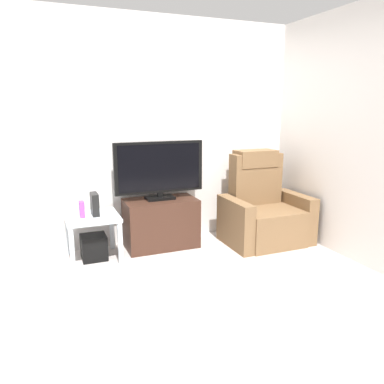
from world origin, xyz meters
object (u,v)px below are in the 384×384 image
(subwoofer_box, at_px, (94,247))
(book_upright, at_px, (82,209))
(television, at_px, (159,169))
(recliner_armchair, at_px, (263,211))
(tv_stand, at_px, (161,223))
(side_table, at_px, (92,223))
(game_console, at_px, (95,204))

(subwoofer_box, relative_size, book_upright, 1.59)
(television, xyz_separation_m, subwoofer_box, (-0.78, -0.11, -0.78))
(television, height_order, subwoofer_box, television)
(television, relative_size, recliner_armchair, 0.95)
(subwoofer_box, distance_m, book_upright, 0.45)
(tv_stand, xyz_separation_m, side_table, (-0.78, -0.09, 0.12))
(television, bearing_deg, book_upright, -171.69)
(television, distance_m, book_upright, 0.95)
(book_upright, bearing_deg, recliner_armchair, -4.27)
(side_table, distance_m, subwoofer_box, 0.27)
(recliner_armchair, height_order, subwoofer_box, recliner_armchair)
(television, distance_m, side_table, 0.94)
(side_table, height_order, game_console, game_console)
(subwoofer_box, bearing_deg, recliner_armchair, -5.05)
(television, xyz_separation_m, game_console, (-0.74, -0.10, -0.31))
(tv_stand, relative_size, side_table, 1.51)
(television, xyz_separation_m, side_table, (-0.78, -0.11, -0.51))
(tv_stand, bearing_deg, game_console, -173.89)
(tv_stand, distance_m, book_upright, 0.93)
(television, distance_m, subwoofer_box, 1.11)
(tv_stand, bearing_deg, television, 90.00)
(side_table, distance_m, game_console, 0.20)
(recliner_armchair, bearing_deg, book_upright, -178.77)
(tv_stand, bearing_deg, side_table, -173.43)
(tv_stand, height_order, book_upright, book_upright)
(side_table, bearing_deg, book_upright, -168.69)
(side_table, xyz_separation_m, book_upright, (-0.10, -0.02, 0.16))
(recliner_armchair, height_order, side_table, recliner_armchair)
(subwoofer_box, height_order, book_upright, book_upright)
(subwoofer_box, bearing_deg, television, 7.92)
(game_console, bearing_deg, subwoofer_box, -164.05)
(side_table, bearing_deg, television, 7.92)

